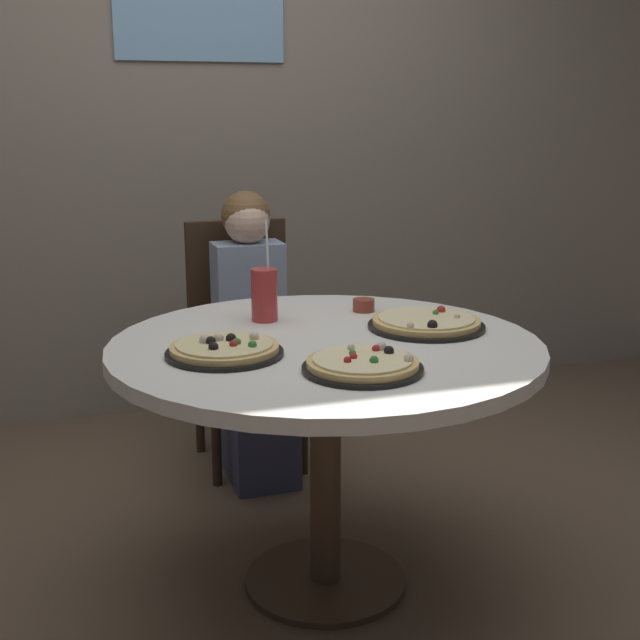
{
  "coord_description": "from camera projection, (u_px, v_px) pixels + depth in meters",
  "views": [
    {
      "loc": [
        -0.73,
        -2.16,
        1.38
      ],
      "look_at": [
        0.0,
        0.05,
        0.8
      ],
      "focal_mm": 47.71,
      "sensor_mm": 36.0,
      "label": 1
    }
  ],
  "objects": [
    {
      "name": "chair_wooden",
      "position": [
        243.0,
        329.0,
        3.36
      ],
      "size": [
        0.4,
        0.4,
        0.95
      ],
      "color": "#382619",
      "rests_on": "ground_plane"
    },
    {
      "name": "diner_child",
      "position": [
        254.0,
        352.0,
        3.21
      ],
      "size": [
        0.26,
        0.41,
        1.08
      ],
      "color": "#3F4766",
      "rests_on": "ground_plane"
    },
    {
      "name": "wall_with_window",
      "position": [
        202.0,
        91.0,
        3.79
      ],
      "size": [
        5.2,
        0.14,
        2.9
      ],
      "color": "gray",
      "rests_on": "ground_plane"
    },
    {
      "name": "ground_plane",
      "position": [
        325.0,
        583.0,
        2.54
      ],
      "size": [
        8.0,
        8.0,
        0.0
      ],
      "primitive_type": "plane",
      "color": "brown"
    },
    {
      "name": "pizza_veggie",
      "position": [
        364.0,
        364.0,
        2.1
      ],
      "size": [
        0.3,
        0.3,
        0.05
      ],
      "color": "black",
      "rests_on": "dining_table"
    },
    {
      "name": "dining_table",
      "position": [
        326.0,
        375.0,
        2.39
      ],
      "size": [
        1.21,
        1.21,
        0.75
      ],
      "color": "silver",
      "rests_on": "ground_plane"
    },
    {
      "name": "pizza_pepperoni",
      "position": [
        225.0,
        349.0,
        2.23
      ],
      "size": [
        0.31,
        0.31,
        0.05
      ],
      "color": "black",
      "rests_on": "dining_table"
    },
    {
      "name": "pizza_cheese",
      "position": [
        426.0,
        323.0,
        2.5
      ],
      "size": [
        0.35,
        0.35,
        0.05
      ],
      "color": "black",
      "rests_on": "dining_table"
    },
    {
      "name": "soda_cup",
      "position": [
        264.0,
        295.0,
        2.57
      ],
      "size": [
        0.08,
        0.08,
        0.31
      ],
      "color": "#B73333",
      "rests_on": "dining_table"
    },
    {
      "name": "sauce_bowl",
      "position": [
        364.0,
        305.0,
        2.71
      ],
      "size": [
        0.07,
        0.07,
        0.04
      ],
      "primitive_type": "cylinder",
      "color": "brown",
      "rests_on": "dining_table"
    }
  ]
}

